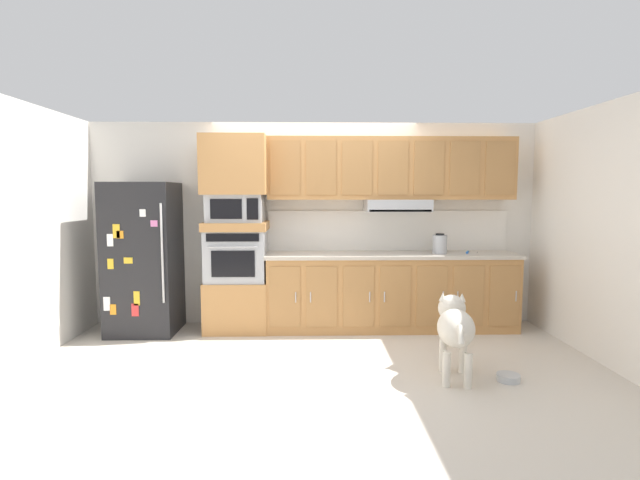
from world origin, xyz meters
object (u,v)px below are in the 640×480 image
Objects in this scene: electric_kettle at (440,244)px; dog_food_bowl at (508,377)px; built_in_oven at (237,255)px; screwdriver at (468,252)px; dog at (455,325)px; refrigerator at (144,258)px; microwave at (236,208)px.

electric_kettle is 1.20× the size of dog_food_bowl.
built_in_oven is 4.33× the size of screwdriver.
screwdriver reaches higher than dog.
dog is (-0.60, -1.48, -0.47)m from screwdriver.
refrigerator reaches higher than built_in_oven.
dog_food_bowl is at bearing -32.47° from microwave.
microwave is 2.68× the size of electric_kettle.
dog_food_bowl is at bearing -83.32° from electric_kettle.
microwave is 3.22× the size of dog_food_bowl.
electric_kettle is (2.42, -0.05, 0.13)m from built_in_oven.
screwdriver is at bearing 0.80° from electric_kettle.
refrigerator is at bearing -176.40° from microwave.
microwave reaches higher than dog_food_bowl.
screwdriver is at bearing -0.88° from built_in_oven.
built_in_oven reaches higher than dog_food_bowl.
built_in_oven is at bearing 179.23° from microwave.
dog_food_bowl is (0.44, -0.14, -0.43)m from dog.
microwave is at bearing 178.88° from electric_kettle.
refrigerator is 2.51× the size of built_in_oven.
microwave reaches higher than electric_kettle.
built_in_oven is 0.56m from microwave.
electric_kettle is at bearing 96.68° from dog_food_bowl.
refrigerator is 1.08m from built_in_oven.
dog is at bearing -112.17° from screwdriver.
screwdriver is 0.81× the size of dog_food_bowl.
electric_kettle is 0.24× the size of dog.
built_in_oven is 3.21m from dog_food_bowl.
built_in_oven is at bearing 178.88° from electric_kettle.
refrigerator is 10.88× the size of screwdriver.
screwdriver is (3.84, 0.03, 0.05)m from refrigerator.
built_in_oven is 2.42m from electric_kettle.
microwave is (1.08, 0.07, 0.58)m from refrigerator.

